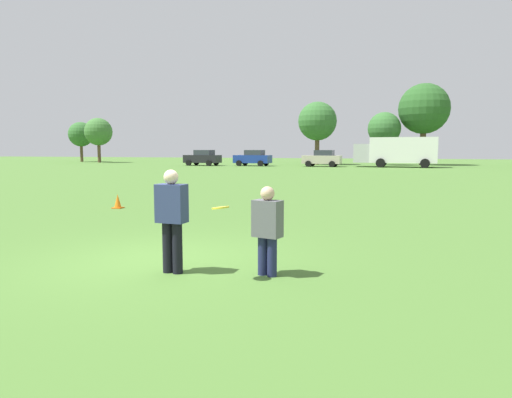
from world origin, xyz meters
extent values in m
plane|color=#47702D|center=(0.00, 0.00, 0.00)|extent=(168.78, 168.78, 0.00)
cylinder|color=black|center=(0.47, -0.69, 0.42)|extent=(0.17, 0.17, 0.84)
cylinder|color=black|center=(0.66, -0.70, 0.42)|extent=(0.17, 0.17, 0.84)
cube|color=navy|center=(0.57, -0.69, 1.16)|extent=(0.50, 0.31, 0.63)
sphere|color=beige|center=(0.57, -0.69, 1.59)|extent=(0.24, 0.24, 0.24)
cylinder|color=#1E234C|center=(2.20, -0.46, 0.32)|extent=(0.16, 0.16, 0.64)
cylinder|color=#1E234C|center=(2.03, -0.42, 0.32)|extent=(0.16, 0.16, 0.64)
cube|color=#595960|center=(2.11, -0.44, 0.93)|extent=(0.51, 0.38, 0.59)
sphere|color=#D8AD8C|center=(2.11, -0.44, 1.34)|extent=(0.23, 0.23, 0.23)
cylinder|color=yellow|center=(1.49, -0.93, 1.15)|extent=(0.27, 0.27, 0.07)
cube|color=#D8590C|center=(-4.85, 6.29, 0.01)|extent=(0.32, 0.32, 0.03)
cone|color=orange|center=(-4.85, 6.29, 0.26)|extent=(0.24, 0.24, 0.45)
cube|color=black|center=(-16.54, 42.86, 0.78)|extent=(4.32, 2.11, 0.90)
cube|color=#2D333D|center=(-16.29, 42.84, 1.50)|extent=(2.12, 1.78, 0.64)
cylinder|color=black|center=(-17.91, 41.96, 0.33)|extent=(0.67, 0.27, 0.66)
cylinder|color=black|center=(-17.77, 43.95, 0.33)|extent=(0.67, 0.27, 0.66)
cylinder|color=black|center=(-15.32, 41.77, 0.33)|extent=(0.67, 0.27, 0.66)
cylinder|color=black|center=(-15.17, 43.76, 0.33)|extent=(0.67, 0.27, 0.66)
cube|color=navy|center=(-10.59, 43.44, 0.78)|extent=(4.32, 2.11, 0.90)
cube|color=#2D333D|center=(-10.34, 43.42, 1.50)|extent=(2.12, 1.78, 0.64)
cylinder|color=black|center=(-11.96, 42.54, 0.33)|extent=(0.67, 0.27, 0.66)
cylinder|color=black|center=(-11.81, 44.53, 0.33)|extent=(0.67, 0.27, 0.66)
cylinder|color=black|center=(-9.36, 42.35, 0.33)|extent=(0.67, 0.27, 0.66)
cylinder|color=black|center=(-9.21, 44.34, 0.33)|extent=(0.67, 0.27, 0.66)
cube|color=#B7AD99|center=(-2.63, 43.51, 0.78)|extent=(4.32, 2.11, 0.90)
cube|color=#2D333D|center=(-2.38, 43.49, 1.50)|extent=(2.12, 1.78, 0.64)
cylinder|color=black|center=(-4.00, 42.61, 0.33)|extent=(0.67, 0.27, 0.66)
cylinder|color=black|center=(-3.85, 44.60, 0.33)|extent=(0.67, 0.27, 0.66)
cylinder|color=black|center=(-1.40, 42.41, 0.33)|extent=(0.67, 0.27, 0.66)
cylinder|color=black|center=(-1.25, 44.41, 0.33)|extent=(0.67, 0.27, 0.66)
cube|color=white|center=(5.95, 44.00, 1.83)|extent=(6.97, 3.00, 2.70)
cube|color=#B2B2B7|center=(1.76, 44.31, 1.48)|extent=(1.97, 2.43, 2.00)
cylinder|color=black|center=(3.64, 42.80, 0.48)|extent=(0.98, 0.35, 0.96)
cylinder|color=black|center=(3.85, 45.53, 0.48)|extent=(0.98, 0.35, 0.96)
cylinder|color=black|center=(8.05, 42.47, 0.48)|extent=(0.98, 0.35, 0.96)
cylinder|color=black|center=(8.25, 45.21, 0.48)|extent=(0.98, 0.35, 0.96)
cylinder|color=brown|center=(-39.52, 51.87, 1.27)|extent=(0.42, 0.42, 2.53)
sphere|color=#33662D|center=(-39.52, 51.87, 4.07)|extent=(3.62, 3.62, 3.62)
cylinder|color=brown|center=(-34.72, 49.22, 1.34)|extent=(0.45, 0.45, 2.69)
sphere|color=#3D7033|center=(-34.72, 49.22, 4.32)|extent=(3.84, 3.84, 3.84)
cylinder|color=brown|center=(-4.02, 49.55, 1.66)|extent=(0.55, 0.55, 3.32)
sphere|color=#33662D|center=(-4.02, 49.55, 5.33)|extent=(4.74, 4.74, 4.74)
cylinder|color=brown|center=(3.94, 49.96, 1.36)|extent=(0.45, 0.45, 2.72)
sphere|color=#33662D|center=(3.94, 49.96, 4.37)|extent=(3.88, 3.88, 3.88)
cylinder|color=brown|center=(8.43, 51.10, 2.08)|extent=(0.69, 0.69, 4.16)
sphere|color=#285623|center=(8.43, 51.10, 6.69)|extent=(5.95, 5.95, 5.95)
camera|label=1|loc=(3.87, -7.48, 2.06)|focal=32.20mm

